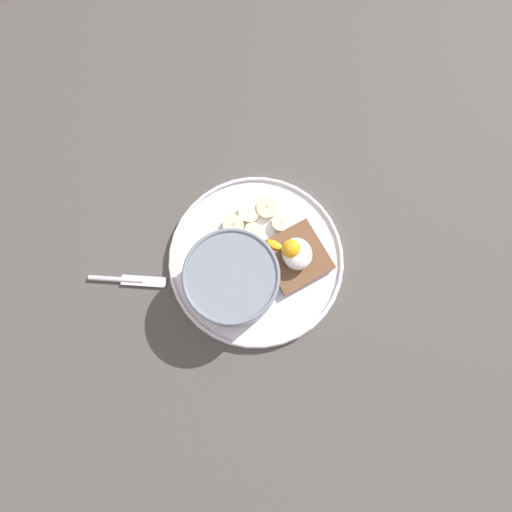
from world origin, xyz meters
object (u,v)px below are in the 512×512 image
knife (127,280)px  banana_slice_back (253,231)px  toast_slice (296,257)px  banana_slice_right (234,225)px  oatmeal_bowl (232,280)px  banana_slice_front (249,212)px  banana_slice_left (282,223)px  poached_egg (295,252)px  banana_slice_inner (267,208)px

knife → banana_slice_back: bearing=-85.6°
toast_slice → banana_slice_right: 11.01cm
oatmeal_bowl → banana_slice_right: (8.87, -2.54, -2.80)cm
toast_slice → banana_slice_front: bearing=28.2°
banana_slice_left → poached_egg: bearing=-178.1°
banana_slice_left → banana_slice_back: (0.05, 4.72, -0.04)cm
poached_egg → banana_slice_left: (5.65, 0.19, -2.46)cm
oatmeal_bowl → poached_egg: 10.20cm
poached_egg → banana_slice_inner: 9.14cm
poached_egg → banana_slice_back: poached_egg is taller
toast_slice → banana_slice_back: 7.85cm
banana_slice_front → banana_slice_inner: size_ratio=1.00×
toast_slice → banana_slice_front: 10.30cm
oatmeal_bowl → poached_egg: size_ratio=2.12×
oatmeal_bowl → banana_slice_left: 12.43cm
oatmeal_bowl → knife: oatmeal_bowl is taller
banana_slice_inner → banana_slice_back: bearing=132.6°
banana_slice_left → knife: 25.87cm
toast_slice → banana_slice_inner: bearing=11.9°
toast_slice → banana_slice_inner: (8.92, 1.89, 0.06)cm
oatmeal_bowl → toast_slice: bearing=-84.0°
oatmeal_bowl → poached_egg: oatmeal_bowl is taller
banana_slice_front → knife: bearing=102.6°
oatmeal_bowl → banana_slice_front: oatmeal_bowl is taller
poached_egg → banana_slice_front: poached_egg is taller
oatmeal_bowl → knife: 17.24cm
poached_egg → banana_slice_front: 10.31cm
banana_slice_front → banana_slice_right: banana_slice_right is taller
toast_slice → knife: bearing=80.7°
banana_slice_right → banana_slice_inner: bearing=-79.0°
banana_slice_inner → banana_slice_left: bearing=-154.2°
banana_slice_back → banana_slice_inner: banana_slice_inner is taller
toast_slice → banana_slice_right: bearing=45.1°
banana_slice_left → banana_slice_right: bearing=75.6°
banana_slice_front → banana_slice_inner: 3.00cm
oatmeal_bowl → banana_slice_right: bearing=-16.0°
banana_slice_inner → banana_slice_right: bearing=101.0°
toast_slice → poached_egg: size_ratio=1.66×
banana_slice_front → banana_slice_left: size_ratio=1.35×
poached_egg → banana_slice_right: size_ratio=1.37×
banana_slice_left → banana_slice_right: size_ratio=0.75×
oatmeal_bowl → knife: size_ratio=1.16×
toast_slice → banana_slice_left: (5.88, 0.42, -0.13)cm
banana_slice_left → banana_slice_right: (1.90, 7.38, -0.02)cm
oatmeal_bowl → banana_slice_left: bearing=-54.9°
banana_slice_right → knife: bearing=100.7°
banana_slice_front → banana_slice_left: bearing=-125.7°
knife → banana_slice_right: bearing=-79.3°
banana_slice_left → banana_slice_inner: (3.04, 1.47, 0.18)cm
banana_slice_front → banana_slice_left: banana_slice_left is taller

